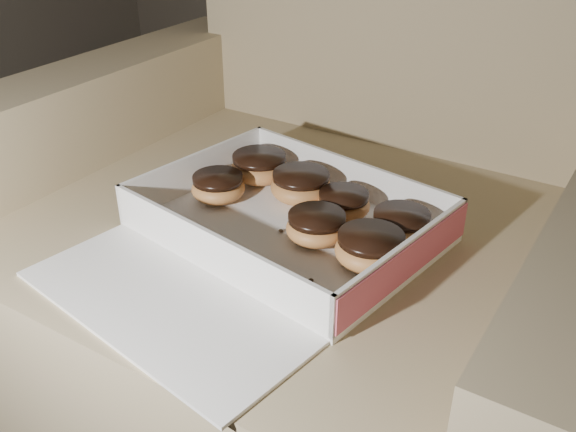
{
  "coord_description": "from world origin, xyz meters",
  "views": [
    {
      "loc": [
        0.06,
        0.2,
        0.93
      ],
      "look_at": [
        -0.35,
        0.85,
        0.48
      ],
      "focal_mm": 40.0,
      "sensor_mm": 36.0,
      "label": 1
    }
  ],
  "objects": [
    {
      "name": "crumb_c",
      "position": [
        -0.26,
        0.76,
        0.47
      ],
      "size": [
        0.01,
        0.01,
        0.0
      ],
      "primitive_type": "ellipsoid",
      "color": "black",
      "rests_on": "bakery_box"
    },
    {
      "name": "donut_b",
      "position": [
        -0.47,
        0.95,
        0.49
      ],
      "size": [
        0.09,
        0.09,
        0.05
      ],
      "color": "#C58A44",
      "rests_on": "bakery_box"
    },
    {
      "name": "donut_f",
      "position": [
        -0.21,
        0.91,
        0.49
      ],
      "size": [
        0.08,
        0.08,
        0.04
      ],
      "color": "#C58A44",
      "rests_on": "bakery_box"
    },
    {
      "name": "crumb_a",
      "position": [
        -0.35,
        0.84,
        0.47
      ],
      "size": [
        0.01,
        0.01,
        0.0
      ],
      "primitive_type": "ellipsoid",
      "color": "black",
      "rests_on": "bakery_box"
    },
    {
      "name": "donut_g",
      "position": [
        -0.38,
        0.93,
        0.49
      ],
      "size": [
        0.09,
        0.09,
        0.05
      ],
      "color": "#C58A44",
      "rests_on": "bakery_box"
    },
    {
      "name": "donut_e",
      "position": [
        -0.3,
        0.84,
        0.49
      ],
      "size": [
        0.08,
        0.08,
        0.04
      ],
      "color": "#C58A44",
      "rests_on": "bakery_box"
    },
    {
      "name": "armchair",
      "position": [
        -0.37,
        0.97,
        0.32
      ],
      "size": [
        0.98,
        0.82,
        1.02
      ],
      "color": "tan",
      "rests_on": "floor"
    },
    {
      "name": "donut_d",
      "position": [
        -0.3,
        0.92,
        0.48
      ],
      "size": [
        0.08,
        0.08,
        0.04
      ],
      "color": "#C58A44",
      "rests_on": "bakery_box"
    },
    {
      "name": "crumb_b",
      "position": [
        -0.2,
        0.74,
        0.47
      ],
      "size": [
        0.01,
        0.01,
        0.0
      ],
      "primitive_type": "ellipsoid",
      "color": "black",
      "rests_on": "bakery_box"
    },
    {
      "name": "crumb_d",
      "position": [
        -0.24,
        0.81,
        0.47
      ],
      "size": [
        0.01,
        0.01,
        0.0
      ],
      "primitive_type": "ellipsoid",
      "color": "black",
      "rests_on": "bakery_box"
    },
    {
      "name": "donut_a",
      "position": [
        -0.49,
        0.87,
        0.49
      ],
      "size": [
        0.08,
        0.08,
        0.04
      ],
      "color": "#C58A44",
      "rests_on": "bakery_box"
    },
    {
      "name": "bakery_box",
      "position": [
        -0.36,
        0.81,
        0.47
      ],
      "size": [
        0.45,
        0.51,
        0.07
      ],
      "rotation": [
        0.0,
        0.0,
        -0.16
      ],
      "color": "white",
      "rests_on": "armchair"
    },
    {
      "name": "donut_c",
      "position": [
        -0.22,
        0.83,
        0.49
      ],
      "size": [
        0.09,
        0.09,
        0.05
      ],
      "color": "#C58A44",
      "rests_on": "bakery_box"
    }
  ]
}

